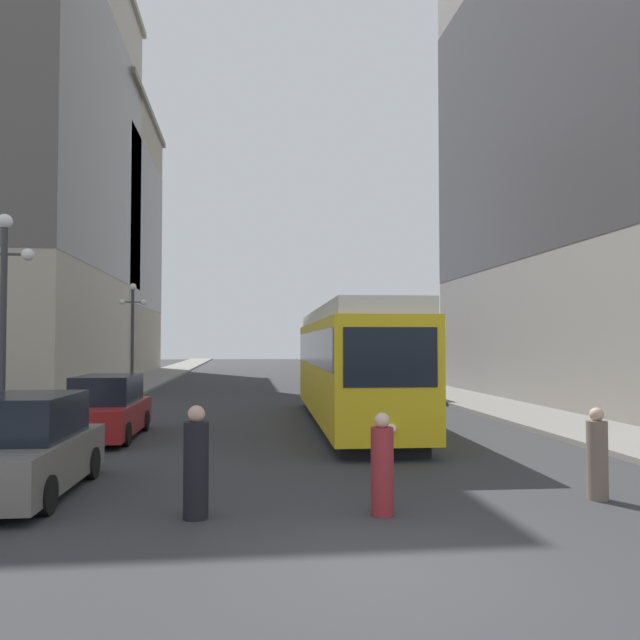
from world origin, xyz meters
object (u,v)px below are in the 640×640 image
(parked_car_left_near, at_px, (107,409))
(lamp_post_left_far, at_px, (133,321))
(transit_bus, at_px, (361,357))
(pedestrian_crossing_near, at_px, (382,467))
(pedestrian_on_sidewalk, at_px, (196,466))
(pedestrian_crossing_far, at_px, (597,457))
(streetcar, at_px, (350,363))
(lamp_post_left_near, at_px, (3,295))
(parked_car_left_mid, at_px, (25,449))

(parked_car_left_near, distance_m, lamp_post_left_far, 15.57)
(transit_bus, bearing_deg, pedestrian_crossing_near, -99.55)
(pedestrian_on_sidewalk, xyz_separation_m, lamp_post_left_far, (-5.12, 23.96, 3.09))
(pedestrian_on_sidewalk, bearing_deg, pedestrian_crossing_far, 106.63)
(streetcar, relative_size, parked_car_left_near, 2.87)
(pedestrian_on_sidewalk, distance_m, lamp_post_left_near, 8.48)
(parked_car_left_mid, height_order, lamp_post_left_far, lamp_post_left_far)
(streetcar, bearing_deg, parked_car_left_near, -162.53)
(lamp_post_left_near, bearing_deg, pedestrian_crossing_far, -24.97)
(parked_car_left_near, bearing_deg, pedestrian_crossing_far, -38.95)
(streetcar, relative_size, pedestrian_crossing_near, 8.50)
(parked_car_left_near, relative_size, pedestrian_on_sidewalk, 2.74)
(pedestrian_crossing_far, distance_m, lamp_post_left_far, 26.70)
(transit_bus, relative_size, parked_car_left_near, 2.62)
(pedestrian_crossing_far, bearing_deg, transit_bus, 29.91)
(transit_bus, xyz_separation_m, parked_car_left_near, (-10.61, -16.65, -1.10))
(streetcar, xyz_separation_m, transit_bus, (3.07, 14.53, -0.15))
(parked_car_left_near, bearing_deg, transit_bus, 58.18)
(transit_bus, height_order, pedestrian_crossing_far, transit_bus)
(pedestrian_crossing_far, relative_size, lamp_post_left_far, 0.28)
(pedestrian_crossing_far, bearing_deg, parked_car_left_near, 81.20)
(streetcar, distance_m, pedestrian_crossing_far, 10.98)
(transit_bus, height_order, lamp_post_left_near, lamp_post_left_near)
(pedestrian_on_sidewalk, bearing_deg, transit_bus, 177.43)
(parked_car_left_near, height_order, lamp_post_left_far, lamp_post_left_far)
(pedestrian_on_sidewalk, relative_size, lamp_post_left_near, 0.31)
(parked_car_left_mid, distance_m, pedestrian_on_sidewalk, 3.74)
(parked_car_left_mid, bearing_deg, pedestrian_on_sidewalk, -28.98)
(transit_bus, bearing_deg, pedestrian_on_sidewalk, -105.95)
(transit_bus, xyz_separation_m, lamp_post_left_far, (-12.51, -1.51, 1.97))
(lamp_post_left_near, bearing_deg, streetcar, 27.58)
(streetcar, bearing_deg, pedestrian_crossing_near, -95.15)
(transit_bus, relative_size, pedestrian_on_sidewalk, 7.19)
(pedestrian_on_sidewalk, bearing_deg, lamp_post_left_far, -154.32)
(streetcar, xyz_separation_m, pedestrian_on_sidewalk, (-4.33, -10.93, -1.27))
(parked_car_left_near, height_order, parked_car_left_mid, same)
(streetcar, distance_m, lamp_post_left_near, 10.81)
(pedestrian_crossing_far, bearing_deg, streetcar, 44.95)
(parked_car_left_mid, distance_m, lamp_post_left_far, 22.35)
(parked_car_left_near, distance_m, pedestrian_crossing_far, 13.25)
(lamp_post_left_near, bearing_deg, lamp_post_left_far, 90.00)
(parked_car_left_mid, xyz_separation_m, lamp_post_left_far, (-1.90, 22.06, 3.08))
(pedestrian_on_sidewalk, bearing_deg, pedestrian_crossing_near, 100.48)
(streetcar, distance_m, lamp_post_left_far, 16.19)
(lamp_post_left_far, bearing_deg, parked_car_left_near, -82.85)
(transit_bus, bearing_deg, lamp_post_left_near, -122.49)
(lamp_post_left_near, xyz_separation_m, lamp_post_left_far, (-0.00, 17.96, -0.02))
(parked_car_left_mid, xyz_separation_m, pedestrian_on_sidewalk, (3.22, -1.90, -0.01))
(parked_car_left_near, height_order, pedestrian_on_sidewalk, parked_car_left_near)
(pedestrian_crossing_near, bearing_deg, streetcar, -116.29)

